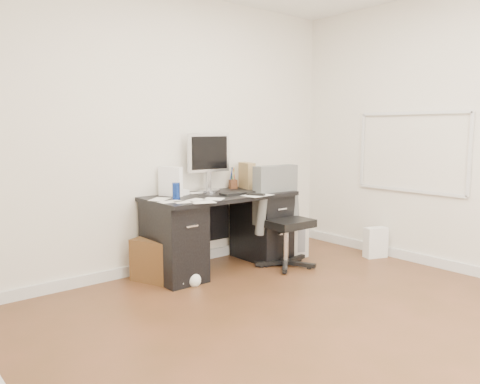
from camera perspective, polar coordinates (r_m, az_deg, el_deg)
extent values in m
plane|color=#4B3118|center=(3.47, 10.91, -16.09)|extent=(4.00, 4.00, 0.00)
cube|color=beige|center=(4.70, -7.98, 7.15)|extent=(4.00, 0.02, 2.70)
cube|color=beige|center=(2.05, -26.46, 5.70)|extent=(0.02, 4.00, 2.70)
cube|color=beige|center=(4.90, 26.48, 6.44)|extent=(0.02, 4.00, 2.70)
cube|color=silver|center=(4.87, -7.59, -8.32)|extent=(4.00, 0.03, 0.10)
cube|color=silver|center=(5.06, 25.51, -8.40)|extent=(0.03, 4.00, 0.10)
cube|color=black|center=(4.63, -2.38, -0.50)|extent=(1.50, 0.70, 0.04)
cube|color=black|center=(4.39, -8.10, -6.00)|extent=(0.40, 0.60, 0.71)
cube|color=black|center=(5.04, 2.63, -4.14)|extent=(0.40, 0.60, 0.71)
cube|color=black|center=(4.93, -4.69, -3.23)|extent=(0.70, 0.03, 0.51)
cube|color=black|center=(4.62, -0.20, -0.12)|extent=(0.38, 0.14, 0.02)
sphere|color=#BABBBF|center=(4.85, 2.08, 0.49)|extent=(0.07, 0.07, 0.06)
cylinder|color=navy|center=(4.29, -7.78, 0.11)|extent=(0.08, 0.08, 0.16)
cube|color=white|center=(4.52, -8.48, 1.29)|extent=(0.20, 0.27, 0.28)
cube|color=olive|center=(5.04, 0.85, 2.02)|extent=(0.18, 0.26, 0.28)
cube|color=#F0AC1A|center=(4.89, 4.31, 0.40)|extent=(0.18, 0.22, 0.04)
cube|color=#B0AC9F|center=(5.29, 6.62, -5.37)|extent=(0.31, 0.43, 0.39)
cube|color=white|center=(5.32, 16.19, -5.92)|extent=(0.29, 0.25, 0.33)
cube|color=#493315|center=(4.47, -9.84, -7.92)|extent=(0.51, 0.51, 0.39)
cube|color=slate|center=(4.61, -7.42, -8.55)|extent=(0.36, 0.30, 0.21)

